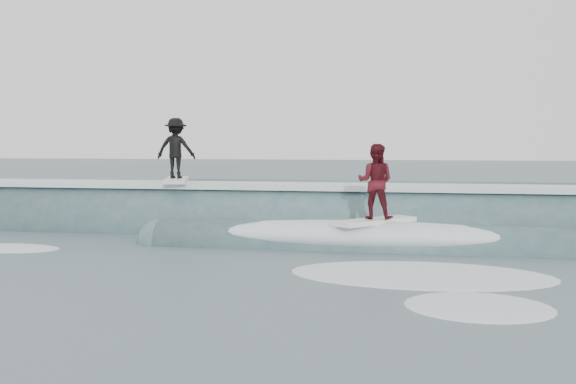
# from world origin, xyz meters

# --- Properties ---
(ground) EXTENTS (160.00, 160.00, 0.00)m
(ground) POSITION_xyz_m (0.00, 0.00, 0.00)
(ground) COLOR #3D5659
(ground) RESTS_ON ground
(breaking_wave) EXTENTS (21.04, 3.95, 2.35)m
(breaking_wave) POSITION_xyz_m (0.26, 3.38, 0.04)
(breaking_wave) COLOR #37575C
(breaking_wave) RESTS_ON ground
(surfer_black) EXTENTS (1.11, 2.07, 1.66)m
(surfer_black) POSITION_xyz_m (-3.15, 3.70, 2.03)
(surfer_black) COLOR silver
(surfer_black) RESTS_ON ground
(surfer_red) EXTENTS (1.74, 1.86, 1.68)m
(surfer_red) POSITION_xyz_m (2.10, 1.50, 1.33)
(surfer_red) COLOR white
(surfer_red) RESTS_ON ground
(whitewater) EXTENTS (14.93, 4.86, 0.10)m
(whitewater) POSITION_xyz_m (2.35, -0.93, 0.00)
(whitewater) COLOR white
(whitewater) RESTS_ON ground
(far_swells) EXTENTS (39.51, 8.65, 0.80)m
(far_swells) POSITION_xyz_m (-0.33, 17.65, 0.00)
(far_swells) COLOR #37575C
(far_swells) RESTS_ON ground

